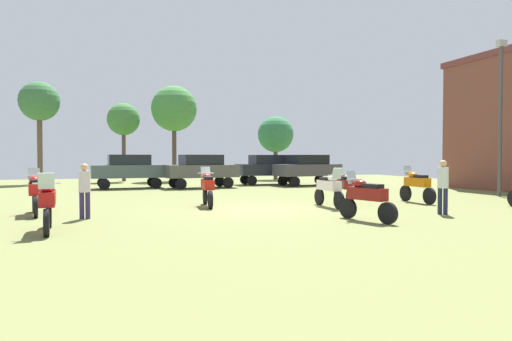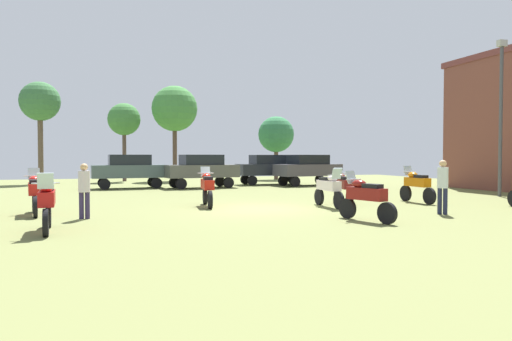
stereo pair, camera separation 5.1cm
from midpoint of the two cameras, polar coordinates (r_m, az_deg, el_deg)
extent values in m
cube|color=olive|center=(16.55, -0.22, -4.82)|extent=(44.00, 52.00, 0.02)
cylinder|color=black|center=(18.13, -6.44, -3.18)|extent=(0.18, 0.67, 0.66)
cylinder|color=black|center=(16.52, -5.80, -3.66)|extent=(0.18, 0.67, 0.66)
cube|color=#B11B0F|center=(17.29, -6.14, -1.73)|extent=(0.48, 1.40, 0.36)
ellipsoid|color=#B11B0F|center=(17.58, -6.27, -0.75)|extent=(0.36, 0.51, 0.24)
cube|color=black|center=(17.03, -6.05, -0.97)|extent=(0.35, 0.58, 0.12)
cube|color=silver|center=(17.91, -6.40, -0.13)|extent=(0.37, 0.18, 0.39)
cylinder|color=#B7B7BC|center=(17.81, -6.36, -0.34)|extent=(0.62, 0.09, 0.04)
cylinder|color=black|center=(16.61, 10.21, -3.70)|extent=(0.12, 0.63, 0.63)
cylinder|color=black|center=(18.00, 7.81, -3.27)|extent=(0.12, 0.63, 0.63)
cube|color=silver|center=(17.26, 8.97, -1.85)|extent=(0.36, 1.34, 0.36)
ellipsoid|color=silver|center=(16.98, 9.44, -0.96)|extent=(0.32, 0.48, 0.24)
cube|color=black|center=(17.46, 8.62, -1.02)|extent=(0.30, 0.56, 0.12)
cube|color=silver|center=(16.68, 9.98, -0.39)|extent=(0.36, 0.15, 0.39)
cylinder|color=#B7B7BC|center=(16.77, 9.82, -0.59)|extent=(0.62, 0.04, 0.04)
cylinder|color=black|center=(17.19, -25.98, -3.60)|extent=(0.22, 0.68, 0.67)
cylinder|color=black|center=(15.61, -25.86, -4.12)|extent=(0.22, 0.68, 0.67)
cube|color=red|center=(16.36, -25.94, -2.06)|extent=(0.56, 1.39, 0.36)
ellipsoid|color=red|center=(16.65, -25.98, -1.03)|extent=(0.39, 0.52, 0.24)
cube|color=black|center=(16.11, -25.94, -1.26)|extent=(0.38, 0.60, 0.12)
cube|color=silver|center=(16.98, -26.01, -0.37)|extent=(0.38, 0.21, 0.39)
cylinder|color=#B7B7BC|center=(16.88, -26.00, -0.59)|extent=(0.62, 0.13, 0.04)
cylinder|color=black|center=(19.55, 10.03, -2.92)|extent=(0.24, 0.61, 0.60)
cylinder|color=black|center=(18.02, 11.52, -3.32)|extent=(0.24, 0.61, 0.60)
cube|color=maroon|center=(18.75, 10.75, -1.65)|extent=(0.63, 1.42, 0.36)
ellipsoid|color=maroon|center=(19.03, 10.47, -0.75)|extent=(0.41, 0.53, 0.24)
cube|color=black|center=(18.51, 10.98, -0.95)|extent=(0.41, 0.61, 0.12)
cube|color=silver|center=(19.35, 10.18, -0.18)|extent=(0.38, 0.22, 0.39)
cylinder|color=#B7B7BC|center=(19.25, 10.26, -0.37)|extent=(0.61, 0.16, 0.04)
cylinder|color=black|center=(14.22, 11.28, -4.64)|extent=(0.30, 0.63, 0.62)
cylinder|color=black|center=(13.25, 15.99, -5.14)|extent=(0.30, 0.63, 0.62)
cube|color=maroon|center=(13.68, 13.56, -2.85)|extent=(0.72, 1.31, 0.36)
ellipsoid|color=maroon|center=(13.84, 12.68, -1.62)|extent=(0.45, 0.55, 0.24)
cube|color=black|center=(13.51, 14.28, -1.88)|extent=(0.45, 0.62, 0.12)
cube|color=silver|center=(14.05, 11.73, -0.83)|extent=(0.39, 0.25, 0.39)
cylinder|color=#B7B7BC|center=(13.99, 12.01, -1.09)|extent=(0.60, 0.22, 0.04)
cylinder|color=black|center=(20.38, 18.06, -2.71)|extent=(0.12, 0.66, 0.66)
cylinder|color=black|center=(19.20, 20.73, -3.00)|extent=(0.12, 0.66, 0.66)
cube|color=#CC6C0A|center=(19.76, 19.37, -1.37)|extent=(0.36, 1.27, 0.36)
ellipsoid|color=#CC6C0A|center=(19.97, 18.87, -0.53)|extent=(0.32, 0.48, 0.24)
cube|color=black|center=(19.57, 19.78, -0.70)|extent=(0.30, 0.56, 0.12)
cube|color=silver|center=(20.22, 18.33, 0.01)|extent=(0.36, 0.15, 0.39)
cylinder|color=#B7B7BC|center=(20.14, 18.49, -0.17)|extent=(0.62, 0.04, 0.04)
cylinder|color=black|center=(11.83, -24.76, -5.93)|extent=(0.17, 0.67, 0.66)
cylinder|color=black|center=(13.35, -24.49, -5.07)|extent=(0.17, 0.67, 0.66)
cube|color=#AE1515|center=(12.54, -24.65, -3.15)|extent=(0.45, 1.32, 0.36)
ellipsoid|color=#AE1515|center=(12.23, -24.72, -1.96)|extent=(0.35, 0.50, 0.24)
cube|color=black|center=(12.75, -24.62, -1.99)|extent=(0.34, 0.58, 0.12)
cube|color=silver|center=(11.89, -24.79, -1.19)|extent=(0.37, 0.18, 0.39)
cylinder|color=#B7B7BC|center=(11.99, -24.77, -1.45)|extent=(0.62, 0.08, 0.04)
cylinder|color=black|center=(26.60, -9.40, -1.65)|extent=(0.66, 0.30, 0.64)
cylinder|color=black|center=(27.98, -10.22, -1.49)|extent=(0.66, 0.30, 0.64)
cylinder|color=black|center=(27.55, -3.54, -1.52)|extent=(0.66, 0.30, 0.64)
cylinder|color=black|center=(28.89, -4.61, -1.37)|extent=(0.66, 0.30, 0.64)
cube|color=#4E4E4B|center=(27.69, -6.91, -0.07)|extent=(4.49, 2.33, 0.75)
cube|color=black|center=(27.68, -6.92, 1.34)|extent=(2.55, 1.87, 0.61)
cylinder|color=black|center=(27.34, -18.44, -1.63)|extent=(0.65, 0.26, 0.64)
cylinder|color=black|center=(28.77, -18.60, -1.47)|extent=(0.65, 0.26, 0.64)
cylinder|color=black|center=(27.65, -12.38, -1.54)|extent=(0.65, 0.26, 0.64)
cylinder|color=black|center=(29.07, -12.84, -1.39)|extent=(0.65, 0.26, 0.64)
cube|color=#425356|center=(28.14, -15.56, -0.09)|extent=(4.40, 2.05, 0.75)
cube|color=black|center=(28.13, -15.57, 1.29)|extent=(2.45, 1.72, 0.61)
cylinder|color=black|center=(28.59, 4.81, -1.40)|extent=(0.67, 0.33, 0.64)
cylinder|color=black|center=(29.80, 3.29, -1.27)|extent=(0.67, 0.33, 0.64)
cylinder|color=black|center=(30.29, 9.44, -1.24)|extent=(0.67, 0.33, 0.64)
cylinder|color=black|center=(31.44, 7.83, -1.13)|extent=(0.67, 0.33, 0.64)
cube|color=#48454F|center=(29.98, 6.40, 0.07)|extent=(4.55, 2.53, 0.75)
cube|color=black|center=(29.96, 6.40, 1.37)|extent=(2.61, 1.98, 0.61)
cylinder|color=black|center=(29.81, -0.56, -1.27)|extent=(0.65, 0.24, 0.64)
cylinder|color=black|center=(31.17, -1.46, -1.14)|extent=(0.65, 0.24, 0.64)
cylinder|color=black|center=(30.93, 4.55, -1.16)|extent=(0.65, 0.24, 0.64)
cylinder|color=black|center=(32.23, 3.47, -1.04)|extent=(0.65, 0.24, 0.64)
cube|color=#21252C|center=(30.98, 1.53, 0.13)|extent=(4.36, 1.96, 0.75)
cube|color=black|center=(30.96, 1.54, 1.39)|extent=(2.42, 1.67, 0.61)
cylinder|color=#1F243F|center=(16.10, 21.85, -3.56)|extent=(0.14, 0.14, 0.86)
cylinder|color=#1F243F|center=(16.08, 22.46, -3.57)|extent=(0.14, 0.14, 0.86)
cylinder|color=silver|center=(16.04, 22.19, -0.83)|extent=(0.48, 0.48, 0.68)
sphere|color=tan|center=(16.03, 22.20, 0.80)|extent=(0.23, 0.23, 0.23)
cylinder|color=#322A50|center=(14.73, -20.32, -4.11)|extent=(0.14, 0.14, 0.81)
cylinder|color=#322A50|center=(14.75, -20.98, -4.11)|extent=(0.14, 0.14, 0.81)
cylinder|color=silver|center=(14.69, -20.68, -1.29)|extent=(0.37, 0.37, 0.64)
sphere|color=tan|center=(14.67, -20.69, 0.39)|extent=(0.22, 0.22, 0.22)
cylinder|color=brown|center=(35.42, -25.37, 2.68)|extent=(0.35, 0.35, 5.14)
sphere|color=#396E3D|center=(35.62, -25.43, 7.80)|extent=(2.73, 2.73, 2.73)
cylinder|color=brown|center=(36.44, -16.19, 2.00)|extent=(0.29, 0.29, 4.19)
sphere|color=#3E7A3A|center=(36.55, -16.22, 6.15)|extent=(2.45, 2.45, 2.45)
cylinder|color=brown|center=(36.68, -10.19, 2.57)|extent=(0.34, 0.34, 4.86)
sphere|color=#42853E|center=(36.87, -10.21, 7.60)|extent=(3.57, 3.57, 3.57)
cylinder|color=brown|center=(37.93, 2.42, 1.21)|extent=(0.35, 0.35, 3.07)
sphere|color=#327646|center=(37.97, 2.42, 4.53)|extent=(2.97, 2.97, 2.97)
cylinder|color=#47474C|center=(24.53, 28.10, 5.37)|extent=(0.16, 0.16, 7.04)
cube|color=#B2B2AD|center=(25.04, 28.22, 13.78)|extent=(0.44, 0.24, 0.30)
camera|label=1|loc=(0.03, -90.07, 0.00)|focal=32.10mm
camera|label=2|loc=(0.03, 89.93, 0.00)|focal=32.10mm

